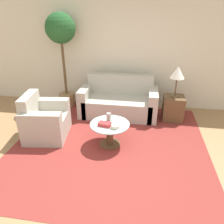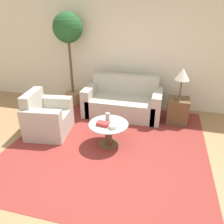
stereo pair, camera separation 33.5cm
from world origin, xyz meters
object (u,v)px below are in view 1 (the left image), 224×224
at_px(sofa_main, 119,102).
at_px(potted_plant, 61,39).
at_px(table_lamp, 178,73).
at_px(book_stack, 105,124).
at_px(bowl, 115,127).
at_px(armchair, 44,122).
at_px(vase, 109,118).
at_px(coffee_table, 110,131).

relative_size(sofa_main, potted_plant, 0.79).
bearing_deg(table_lamp, book_stack, -134.71).
height_order(table_lamp, book_stack, table_lamp).
bearing_deg(table_lamp, potted_plant, 171.90).
bearing_deg(table_lamp, bowl, -129.08).
bearing_deg(book_stack, armchair, -179.57).
distance_m(sofa_main, table_lamp, 1.46).
relative_size(sofa_main, bowl, 12.28).
distance_m(potted_plant, vase, 2.35).
bearing_deg(bowl, vase, 128.76).
bearing_deg(armchair, vase, -100.56).
height_order(potted_plant, vase, potted_plant).
bearing_deg(potted_plant, bowl, -49.05).
bearing_deg(coffee_table, bowl, -49.72).
height_order(table_lamp, bowl, table_lamp).
distance_m(coffee_table, table_lamp, 1.90).
xyz_separation_m(sofa_main, armchair, (-1.31, -1.22, 0.00)).
bearing_deg(vase, book_stack, -110.23).
height_order(potted_plant, book_stack, potted_plant).
xyz_separation_m(coffee_table, potted_plant, (-1.39, 1.59, 1.36)).
bearing_deg(sofa_main, coffee_table, -89.62).
relative_size(armchair, potted_plant, 0.43).
xyz_separation_m(table_lamp, bowl, (-1.11, -1.36, -0.60)).
height_order(sofa_main, armchair, sofa_main).
relative_size(coffee_table, book_stack, 3.05).
distance_m(sofa_main, potted_plant, 1.95).
xyz_separation_m(armchair, table_lamp, (2.54, 1.11, 0.77)).
height_order(vase, bowl, vase).
distance_m(table_lamp, bowl, 1.86).
distance_m(armchair, coffee_table, 1.32).
relative_size(armchair, table_lamp, 1.44).
xyz_separation_m(coffee_table, book_stack, (-0.08, -0.09, 0.19)).
relative_size(coffee_table, table_lamp, 1.07).
distance_m(vase, book_stack, 0.15).
bearing_deg(table_lamp, armchair, -156.40).
distance_m(coffee_table, potted_plant, 2.51).
distance_m(sofa_main, bowl, 1.49).
bearing_deg(armchair, table_lamp, -73.82).
height_order(coffee_table, bowl, bowl).
bearing_deg(potted_plant, table_lamp, -8.10).
xyz_separation_m(armchair, bowl, (1.44, -0.25, 0.17)).
bearing_deg(bowl, table_lamp, 50.92).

